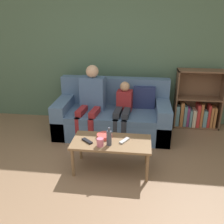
# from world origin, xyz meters

# --- Properties ---
(ground_plane) EXTENTS (22.00, 22.00, 0.00)m
(ground_plane) POSITION_xyz_m (0.00, 0.00, 0.00)
(ground_plane) COLOR #84664C
(wall_back) EXTENTS (12.00, 0.06, 2.60)m
(wall_back) POSITION_xyz_m (0.00, 2.59, 1.30)
(wall_back) COLOR #4C6B56
(wall_back) RESTS_ON ground_plane
(couch) EXTENTS (1.85, 0.86, 0.89)m
(couch) POSITION_xyz_m (0.13, 2.00, 0.29)
(couch) COLOR #4C6B93
(couch) RESTS_ON ground_plane
(bookshelf) EXTENTS (0.78, 0.28, 1.03)m
(bookshelf) POSITION_xyz_m (1.55, 2.43, 0.37)
(bookshelf) COLOR brown
(bookshelf) RESTS_ON ground_plane
(coffee_table) EXTENTS (1.00, 0.49, 0.41)m
(coffee_table) POSITION_xyz_m (0.23, 0.92, 0.37)
(coffee_table) COLOR brown
(coffee_table) RESTS_ON ground_plane
(person_adult) EXTENTS (0.43, 0.64, 1.15)m
(person_adult) POSITION_xyz_m (-0.21, 1.92, 0.66)
(person_adult) COLOR maroon
(person_adult) RESTS_ON ground_plane
(person_child) EXTENTS (0.28, 0.62, 0.90)m
(person_child) POSITION_xyz_m (0.30, 1.86, 0.51)
(person_child) COLOR #282D38
(person_child) RESTS_ON ground_plane
(cup_near) EXTENTS (0.08, 0.08, 0.10)m
(cup_near) POSITION_xyz_m (0.11, 0.79, 0.46)
(cup_near) COLOR pink
(cup_near) RESTS_ON coffee_table
(tv_remote_0) EXTENTS (0.13, 0.17, 0.02)m
(tv_remote_0) POSITION_xyz_m (0.40, 0.94, 0.42)
(tv_remote_0) COLOR #B7B7BC
(tv_remote_0) RESTS_ON coffee_table
(tv_remote_1) EXTENTS (0.16, 0.15, 0.02)m
(tv_remote_1) POSITION_xyz_m (-0.07, 0.87, 0.42)
(tv_remote_1) COLOR black
(tv_remote_1) RESTS_ON coffee_table
(snack_bowl) EXTENTS (0.20, 0.20, 0.05)m
(snack_bowl) POSITION_xyz_m (0.13, 1.01, 0.44)
(snack_bowl) COLOR #DB4C47
(snack_bowl) RESTS_ON coffee_table
(bottle) EXTENTS (0.06, 0.06, 0.23)m
(bottle) POSITION_xyz_m (0.22, 0.83, 0.51)
(bottle) COLOR #424756
(bottle) RESTS_ON coffee_table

